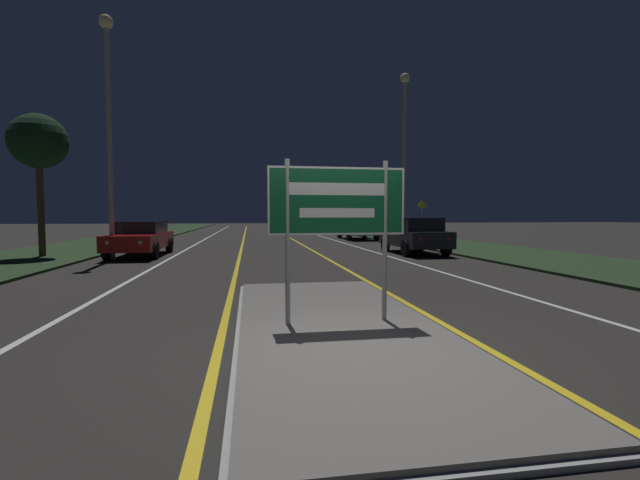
{
  "coord_description": "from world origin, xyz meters",
  "views": [
    {
      "loc": [
        -1.24,
        -4.77,
        1.64
      ],
      "look_at": [
        0.0,
        2.71,
        1.2
      ],
      "focal_mm": 24.0,
      "sensor_mm": 36.0,
      "label": 1
    }
  ],
  "objects_px": {
    "streetlight_right_near": "(404,140)",
    "car_receding_3": "(280,222)",
    "car_receding_1": "(357,227)",
    "car_approaching_0": "(141,238)",
    "car_receding_0": "(415,235)",
    "highway_sign": "(337,209)",
    "car_receding_2": "(288,224)",
    "streetlight_left_near": "(108,107)",
    "warning_sign": "(422,216)"
  },
  "relations": [
    {
      "from": "car_receding_0",
      "to": "warning_sign",
      "type": "bearing_deg",
      "value": 65.51
    },
    {
      "from": "streetlight_left_near",
      "to": "car_receding_2",
      "type": "bearing_deg",
      "value": 70.93
    },
    {
      "from": "streetlight_right_near",
      "to": "car_approaching_0",
      "type": "xyz_separation_m",
      "value": [
        -11.95,
        -2.48,
        -4.62
      ]
    },
    {
      "from": "streetlight_right_near",
      "to": "car_receding_3",
      "type": "distance_m",
      "value": 33.67
    },
    {
      "from": "highway_sign",
      "to": "car_receding_2",
      "type": "relative_size",
      "value": 0.53
    },
    {
      "from": "car_receding_1",
      "to": "car_receding_3",
      "type": "xyz_separation_m",
      "value": [
        -3.35,
        25.86,
        -0.03
      ]
    },
    {
      "from": "car_receding_0",
      "to": "warning_sign",
      "type": "relative_size",
      "value": 1.7
    },
    {
      "from": "car_receding_1",
      "to": "car_receding_3",
      "type": "height_order",
      "value": "car_receding_3"
    },
    {
      "from": "highway_sign",
      "to": "car_receding_1",
      "type": "distance_m",
      "value": 22.63
    },
    {
      "from": "streetlight_left_near",
      "to": "car_receding_3",
      "type": "xyz_separation_m",
      "value": [
        8.73,
        37.15,
        -4.68
      ]
    },
    {
      "from": "car_receding_0",
      "to": "car_receding_2",
      "type": "distance_m",
      "value": 24.48
    },
    {
      "from": "car_receding_1",
      "to": "car_approaching_0",
      "type": "bearing_deg",
      "value": -139.54
    },
    {
      "from": "streetlight_left_near",
      "to": "car_receding_1",
      "type": "bearing_deg",
      "value": 43.08
    },
    {
      "from": "streetlight_left_near",
      "to": "car_approaching_0",
      "type": "relative_size",
      "value": 1.81
    },
    {
      "from": "highway_sign",
      "to": "streetlight_left_near",
      "type": "xyz_separation_m",
      "value": [
        -6.16,
        10.54,
        3.74
      ]
    },
    {
      "from": "highway_sign",
      "to": "streetlight_left_near",
      "type": "distance_m",
      "value": 12.77
    },
    {
      "from": "car_receding_3",
      "to": "highway_sign",
      "type": "bearing_deg",
      "value": -93.08
    },
    {
      "from": "car_receding_2",
      "to": "car_receding_3",
      "type": "xyz_separation_m",
      "value": [
        0.12,
        12.24,
        0.06
      ]
    },
    {
      "from": "car_receding_2",
      "to": "warning_sign",
      "type": "bearing_deg",
      "value": -63.9
    },
    {
      "from": "highway_sign",
      "to": "car_receding_2",
      "type": "height_order",
      "value": "highway_sign"
    },
    {
      "from": "car_receding_2",
      "to": "streetlight_right_near",
      "type": "bearing_deg",
      "value": -79.24
    },
    {
      "from": "highway_sign",
      "to": "streetlight_right_near",
      "type": "bearing_deg",
      "value": 66.2
    },
    {
      "from": "car_receding_0",
      "to": "car_receding_3",
      "type": "bearing_deg",
      "value": 94.85
    },
    {
      "from": "streetlight_right_near",
      "to": "car_receding_2",
      "type": "height_order",
      "value": "streetlight_right_near"
    },
    {
      "from": "streetlight_left_near",
      "to": "streetlight_right_near",
      "type": "xyz_separation_m",
      "value": [
        12.58,
        4.02,
        -0.12
      ]
    },
    {
      "from": "streetlight_left_near",
      "to": "streetlight_right_near",
      "type": "bearing_deg",
      "value": 17.7
    },
    {
      "from": "car_receding_0",
      "to": "car_approaching_0",
      "type": "xyz_separation_m",
      "value": [
        -11.19,
        0.89,
        -0.06
      ]
    },
    {
      "from": "highway_sign",
      "to": "streetlight_left_near",
      "type": "relative_size",
      "value": 0.27
    },
    {
      "from": "streetlight_right_near",
      "to": "car_receding_0",
      "type": "height_order",
      "value": "streetlight_right_near"
    },
    {
      "from": "highway_sign",
      "to": "car_approaching_0",
      "type": "distance_m",
      "value": 13.31
    },
    {
      "from": "car_receding_2",
      "to": "car_receding_1",
      "type": "bearing_deg",
      "value": -75.72
    },
    {
      "from": "car_receding_0",
      "to": "car_receding_1",
      "type": "distance_m",
      "value": 10.65
    },
    {
      "from": "highway_sign",
      "to": "car_approaching_0",
      "type": "height_order",
      "value": "highway_sign"
    },
    {
      "from": "streetlight_right_near",
      "to": "car_receding_3",
      "type": "bearing_deg",
      "value": 96.63
    },
    {
      "from": "car_receding_1",
      "to": "streetlight_left_near",
      "type": "bearing_deg",
      "value": -136.92
    },
    {
      "from": "car_receding_1",
      "to": "car_receding_2",
      "type": "bearing_deg",
      "value": 104.28
    },
    {
      "from": "car_receding_0",
      "to": "car_receding_2",
      "type": "bearing_deg",
      "value": 97.55
    },
    {
      "from": "car_receding_3",
      "to": "car_approaching_0",
      "type": "height_order",
      "value": "car_receding_3"
    },
    {
      "from": "streetlight_left_near",
      "to": "car_receding_1",
      "type": "relative_size",
      "value": 1.83
    },
    {
      "from": "streetlight_right_near",
      "to": "car_approaching_0",
      "type": "bearing_deg",
      "value": -168.27
    },
    {
      "from": "streetlight_left_near",
      "to": "car_receding_0",
      "type": "bearing_deg",
      "value": 3.1
    },
    {
      "from": "car_receding_3",
      "to": "streetlight_left_near",
      "type": "bearing_deg",
      "value": -103.22
    },
    {
      "from": "car_receding_2",
      "to": "car_approaching_0",
      "type": "distance_m",
      "value": 24.69
    },
    {
      "from": "streetlight_right_near",
      "to": "car_receding_3",
      "type": "relative_size",
      "value": 2.0
    },
    {
      "from": "car_receding_2",
      "to": "car_receding_3",
      "type": "height_order",
      "value": "car_receding_3"
    },
    {
      "from": "warning_sign",
      "to": "streetlight_right_near",
      "type": "bearing_deg",
      "value": -120.56
    },
    {
      "from": "warning_sign",
      "to": "car_receding_1",
      "type": "bearing_deg",
      "value": 159.39
    },
    {
      "from": "car_receding_2",
      "to": "warning_sign",
      "type": "xyz_separation_m",
      "value": [
        7.39,
        -15.09,
        0.85
      ]
    },
    {
      "from": "warning_sign",
      "to": "car_receding_3",
      "type": "bearing_deg",
      "value": 104.9
    },
    {
      "from": "streetlight_right_near",
      "to": "warning_sign",
      "type": "distance_m",
      "value": 7.72
    }
  ]
}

